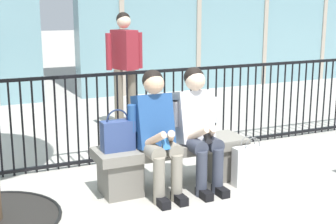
# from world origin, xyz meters

# --- Properties ---
(ground_plane) EXTENTS (60.00, 60.00, 0.00)m
(ground_plane) POSITION_xyz_m (0.00, 0.00, 0.00)
(ground_plane) COLOR #B2ADA3
(stone_bench) EXTENTS (1.60, 0.44, 0.45)m
(stone_bench) POSITION_xyz_m (0.00, 0.00, 0.27)
(stone_bench) COLOR gray
(stone_bench) RESTS_ON ground
(seated_person_with_phone) EXTENTS (0.52, 0.66, 1.21)m
(seated_person_with_phone) POSITION_xyz_m (-0.22, -0.13, 0.65)
(seated_person_with_phone) COLOR gray
(seated_person_with_phone) RESTS_ON ground
(seated_person_companion) EXTENTS (0.52, 0.66, 1.21)m
(seated_person_companion) POSITION_xyz_m (0.22, -0.13, 0.65)
(seated_person_companion) COLOR #383D4C
(seated_person_companion) RESTS_ON ground
(handbag_on_bench) EXTENTS (0.31, 0.14, 0.41)m
(handbag_on_bench) POSITION_xyz_m (-0.58, -0.01, 0.60)
(handbag_on_bench) COLOR #33477F
(handbag_on_bench) RESTS_ON stone_bench
(shopping_bag) EXTENTS (0.36, 0.12, 0.51)m
(shopping_bag) POSITION_xyz_m (0.73, -0.32, 0.21)
(shopping_bag) COLOR white
(shopping_bag) RESTS_ON ground
(bystander_at_railing) EXTENTS (0.55, 0.43, 1.71)m
(bystander_at_railing) POSITION_xyz_m (0.34, 2.33, 1.00)
(bystander_at_railing) COLOR #6B6051
(bystander_at_railing) RESTS_ON ground
(plaza_railing) EXTENTS (7.45, 0.04, 1.06)m
(plaza_railing) POSITION_xyz_m (-0.00, 0.97, 0.54)
(plaza_railing) COLOR black
(plaza_railing) RESTS_ON ground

